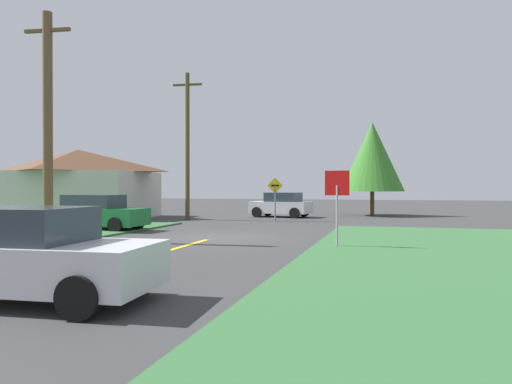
# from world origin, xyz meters

# --- Properties ---
(ground_plane) EXTENTS (120.00, 120.00, 0.00)m
(ground_plane) POSITION_xyz_m (0.00, 0.00, 0.00)
(ground_plane) COLOR #393939
(lane_stripe_center) EXTENTS (0.20, 14.00, 0.01)m
(lane_stripe_center) POSITION_xyz_m (0.00, -8.00, 0.01)
(lane_stripe_center) COLOR yellow
(lane_stripe_center) RESTS_ON ground
(stop_sign) EXTENTS (0.80, 0.15, 2.50)m
(stop_sign) POSITION_xyz_m (4.94, -2.20, 1.77)
(stop_sign) COLOR #9EA0A8
(stop_sign) RESTS_ON ground
(parked_car_near_building) EXTENTS (4.65, 2.11, 1.62)m
(parked_car_near_building) POSITION_xyz_m (-6.33, 1.37, 0.81)
(parked_car_near_building) COLOR #196B33
(parked_car_near_building) RESTS_ON ground
(car_behind_on_main_road) EXTENTS (4.41, 2.34, 1.62)m
(car_behind_on_main_road) POSITION_xyz_m (0.59, -10.92, 0.81)
(car_behind_on_main_road) COLOR silver
(car_behind_on_main_road) RESTS_ON ground
(car_approaching_junction) EXTENTS (4.08, 2.56, 1.62)m
(car_approaching_junction) POSITION_xyz_m (-0.36, 13.25, 0.80)
(car_approaching_junction) COLOR silver
(car_approaching_junction) RESTS_ON ground
(utility_pole_near) EXTENTS (1.80, 0.35, 8.37)m
(utility_pole_near) POSITION_xyz_m (-5.51, -2.86, 4.27)
(utility_pole_near) COLOR brown
(utility_pole_near) RESTS_ON ground
(utility_pole_mid) EXTENTS (1.80, 0.27, 8.87)m
(utility_pole_mid) POSITION_xyz_m (-5.26, 9.17, 4.59)
(utility_pole_mid) COLOR brown
(utility_pole_mid) RESTS_ON ground
(direction_sign) EXTENTS (0.90, 0.16, 2.51)m
(direction_sign) POSITION_xyz_m (0.24, 8.95, 1.56)
(direction_sign) COLOR slate
(direction_sign) RESTS_ON ground
(oak_tree_left) EXTENTS (4.35, 4.35, 6.48)m
(oak_tree_left) POSITION_xyz_m (5.34, 16.57, 4.08)
(oak_tree_left) COLOR brown
(oak_tree_left) RESTS_ON ground
(barn) EXTENTS (9.44, 8.49, 4.35)m
(barn) POSITION_xyz_m (-12.50, 8.60, 2.17)
(barn) COLOR beige
(barn) RESTS_ON ground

